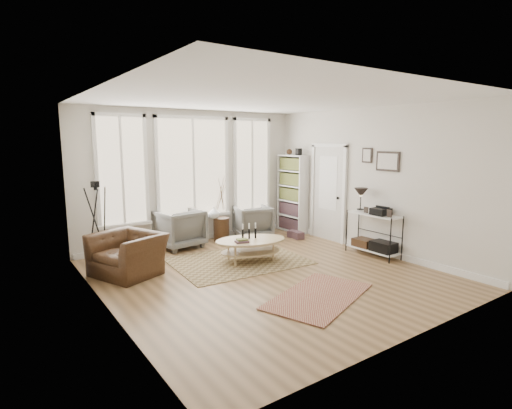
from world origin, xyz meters
TOP-DOWN VIEW (x-y plane):
  - room at (0.02, 0.03)m, footprint 5.50×5.54m
  - bay_window at (0.00, 2.71)m, footprint 4.14×0.12m
  - door at (2.57, 1.15)m, footprint 0.09×1.06m
  - bookcase at (2.44, 2.23)m, footprint 0.31×0.85m
  - low_shelf at (2.38, -0.30)m, footprint 0.38×1.08m
  - wall_art at (2.58, -0.27)m, footprint 0.04×0.88m
  - rug_main at (-0.01, 0.89)m, footprint 2.51×1.95m
  - rug_runner at (0.03, -1.25)m, footprint 2.01×1.55m
  - coffee_table at (0.18, 0.75)m, footprint 1.50×1.15m
  - armchair_left at (-0.50, 2.44)m, footprint 0.98×1.00m
  - armchair_right at (1.29, 2.31)m, footprint 0.98×1.00m
  - side_table at (0.51, 2.41)m, footprint 0.35×0.35m
  - vase at (0.35, 2.45)m, footprint 0.28×0.28m
  - accent_chair at (-1.93, 1.33)m, footprint 1.36×1.29m
  - tripod_camera at (-2.17, 2.26)m, footprint 0.54×0.54m
  - book_stack_near at (2.05, 1.72)m, footprint 0.26×0.29m
  - book_stack_far at (2.05, 1.56)m, footprint 0.23×0.28m

SIDE VIEW (x-z plane):
  - rug_main at x=-0.01m, z-range 0.00..0.01m
  - rug_runner at x=0.03m, z-range 0.01..0.02m
  - book_stack_near at x=2.05m, z-range 0.00..0.16m
  - book_stack_far at x=2.05m, z-range 0.00..0.16m
  - coffee_table at x=0.18m, z-range 0.02..0.64m
  - accent_chair at x=-1.93m, z-range 0.00..0.70m
  - armchair_right at x=1.29m, z-range 0.00..0.74m
  - armchair_left at x=-0.50m, z-range 0.00..0.81m
  - low_shelf at x=2.38m, z-range -0.14..1.16m
  - vase at x=0.35m, z-range 0.53..0.79m
  - tripod_camera at x=-2.17m, z-range -0.06..1.46m
  - side_table at x=0.51m, z-range -0.03..1.46m
  - bookcase at x=2.44m, z-range -0.07..1.99m
  - door at x=2.57m, z-range 0.01..2.23m
  - room at x=0.02m, z-range -0.02..2.88m
  - bay_window at x=0.00m, z-range 0.49..2.73m
  - wall_art at x=2.58m, z-range 1.66..2.10m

